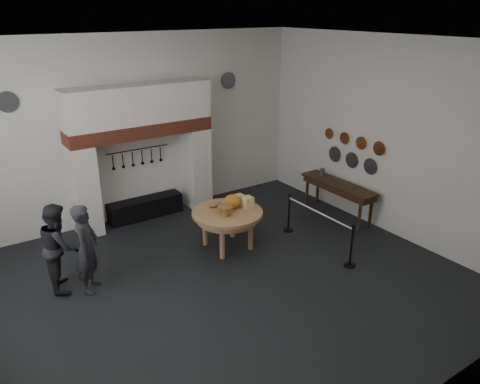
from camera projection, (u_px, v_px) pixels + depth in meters
floor at (223, 283)px, 9.15m from camera, size 9.00×8.00×0.02m
ceiling at (219, 42)px, 7.49m from camera, size 9.00×8.00×0.02m
wall_back at (135, 129)px, 11.40m from camera, size 9.00×0.02×4.50m
wall_front at (409, 273)px, 5.24m from camera, size 9.00×0.02×4.50m
wall_right at (389, 138)px, 10.65m from camera, size 0.02×8.00×4.50m
chimney_pier_left at (84, 190)px, 10.80m from camera, size 0.55×0.70×2.15m
chimney_pier_right at (196, 168)px, 12.33m from camera, size 0.55×0.70×2.15m
hearth_brick_band at (140, 129)px, 11.11m from camera, size 3.50×0.72×0.32m
chimney_hood at (138, 104)px, 10.88m from camera, size 3.50×0.70×0.90m
iron_range at (145, 208)px, 11.93m from camera, size 1.90×0.45×0.50m
utensil_rail at (138, 149)px, 11.53m from camera, size 1.60×0.02×0.02m
work_table at (227, 213)px, 10.20m from camera, size 1.79×1.79×0.07m
pumpkin at (232, 201)px, 10.31m from camera, size 0.36×0.36×0.31m
cheese_block_big at (247, 202)px, 10.37m from camera, size 0.22×0.22×0.24m
cheese_block_small at (239, 199)px, 10.59m from camera, size 0.18×0.18×0.20m
wicker_basket at (225, 211)px, 9.96m from camera, size 0.37×0.37×0.22m
bread_loaf at (215, 204)px, 10.38m from camera, size 0.31×0.18×0.13m
visitor_near at (87, 248)px, 8.63m from camera, size 0.70×0.76×1.74m
visitor_far at (59, 246)px, 8.74m from camera, size 0.81×0.95×1.71m
side_table at (339, 184)px, 11.76m from camera, size 0.55×2.20×0.06m
pewter_jug at (322, 172)px, 12.17m from camera, size 0.12×0.12×0.22m
copper_pan_a at (379, 148)px, 10.90m from camera, size 0.03×0.34×0.34m
copper_pan_b at (361, 143)px, 11.32m from camera, size 0.03×0.32×0.32m
copper_pan_c at (345, 138)px, 11.75m from camera, size 0.03×0.30×0.30m
copper_pan_d at (329, 134)px, 12.17m from camera, size 0.03×0.28×0.28m
pewter_plate_left at (370, 166)px, 11.24m from camera, size 0.03×0.40×0.40m
pewter_plate_mid at (352, 160)px, 11.70m from camera, size 0.03×0.40×0.40m
pewter_plate_right at (335, 154)px, 12.16m from camera, size 0.03×0.40×0.40m
pewter_plate_back_left at (8, 102)px, 9.62m from camera, size 0.44×0.03×0.44m
pewter_plate_back_right at (228, 80)px, 12.42m from camera, size 0.44×0.03×0.44m
barrier_post_near at (351, 247)px, 9.57m from camera, size 0.05×0.05×0.90m
barrier_post_far at (289, 213)px, 11.11m from camera, size 0.05×0.05×0.90m
barrier_rope at (319, 212)px, 10.19m from camera, size 0.04×2.00×0.04m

